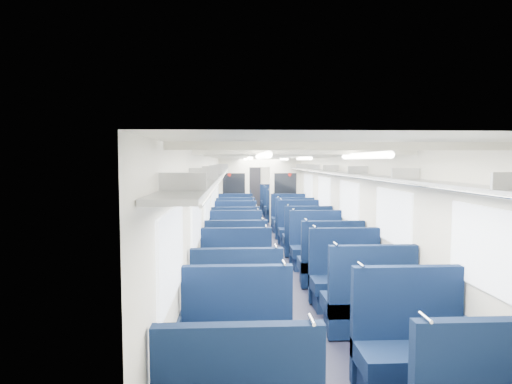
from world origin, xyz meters
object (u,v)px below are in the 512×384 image
at_px(seat_5, 368,306).
at_px(seat_23, 278,208).
at_px(seat_27, 273,203).
at_px(seat_2, 237,352).
at_px(seat_4, 237,311).
at_px(seat_24, 235,205).
at_px(seat_3, 412,354).
at_px(bulkhead, 260,190).
at_px(seat_20, 235,212).
at_px(seat_16, 236,225).
at_px(seat_17, 294,226).
at_px(end_door, 253,187).
at_px(seat_9, 330,265).
at_px(seat_15, 299,231).
at_px(seat_6, 236,282).
at_px(seat_7, 346,282).
at_px(seat_13, 307,240).
at_px(seat_11, 317,250).
at_px(seat_26, 235,203).
at_px(seat_21, 281,212).
at_px(seat_12, 236,242).
at_px(seat_25, 275,205).
at_px(seat_8, 236,264).
at_px(seat_14, 236,233).
at_px(seat_22, 235,209).
at_px(seat_18, 235,220).
at_px(seat_10, 236,250).

relative_size(seat_5, seat_23, 1.00).
bearing_deg(seat_27, seat_2, -96.44).
bearing_deg(seat_4, seat_24, 90.00).
bearing_deg(seat_3, bulkhead, 94.50).
relative_size(bulkhead, seat_20, 2.31).
bearing_deg(seat_16, seat_17, -3.84).
distance_m(end_door, seat_17, 8.15).
relative_size(seat_9, seat_15, 1.00).
height_order(seat_6, seat_27, same).
height_order(seat_4, seat_15, same).
relative_size(seat_7, seat_13, 1.00).
height_order(seat_11, seat_26, same).
xyz_separation_m(seat_6, seat_21, (1.66, 8.91, 0.00)).
height_order(seat_15, seat_21, same).
bearing_deg(seat_17, seat_26, 103.64).
relative_size(bulkhead, seat_21, 2.31).
distance_m(end_door, seat_16, 8.04).
bearing_deg(seat_7, seat_12, 116.29).
distance_m(seat_9, seat_25, 10.15).
bearing_deg(seat_2, seat_8, 90.00).
height_order(seat_13, seat_14, same).
distance_m(seat_7, seat_13, 3.48).
relative_size(seat_11, seat_27, 1.00).
height_order(seat_8, seat_23, same).
height_order(end_door, bulkhead, bulkhead).
bearing_deg(seat_14, seat_12, -90.00).
relative_size(seat_14, seat_21, 1.00).
bearing_deg(seat_17, seat_4, -103.65).
height_order(bulkhead, seat_24, bulkhead).
distance_m(seat_17, seat_22, 4.63).
bearing_deg(seat_23, seat_24, 145.63).
height_order(seat_13, seat_27, same).
distance_m(seat_9, seat_15, 3.63).
distance_m(bulkhead, seat_8, 7.05).
bearing_deg(seat_15, bulkhead, 103.43).
xyz_separation_m(bulkhead, seat_11, (0.83, -5.85, -0.86)).
distance_m(seat_4, seat_23, 11.44).
distance_m(seat_5, seat_15, 5.74).
distance_m(seat_15, seat_23, 5.48).
bearing_deg(seat_17, seat_15, -90.00).
xyz_separation_m(seat_14, seat_20, (0.00, 4.43, 0.00)).
height_order(seat_11, seat_18, same).
relative_size(seat_6, seat_21, 1.00).
distance_m(seat_3, seat_21, 11.38).
bearing_deg(bulkhead, seat_11, -81.93).
bearing_deg(seat_23, seat_26, 125.23).
bearing_deg(seat_10, seat_25, 79.32).
height_order(seat_20, seat_23, same).
bearing_deg(seat_21, seat_23, 90.00).
distance_m(seat_2, seat_4, 1.12).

